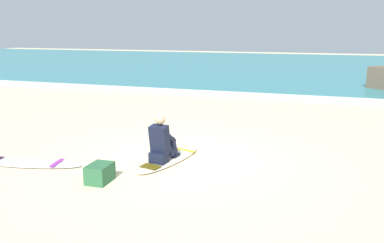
# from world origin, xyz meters

# --- Properties ---
(ground_plane) EXTENTS (80.00, 80.00, 0.00)m
(ground_plane) POSITION_xyz_m (0.00, 0.00, 0.00)
(ground_plane) COLOR beige
(sea) EXTENTS (80.00, 28.00, 0.10)m
(sea) POSITION_xyz_m (0.00, 21.76, 0.05)
(sea) COLOR teal
(sea) RESTS_ON ground
(breaking_foam) EXTENTS (80.00, 0.90, 0.11)m
(breaking_foam) POSITION_xyz_m (0.00, 8.06, 0.06)
(breaking_foam) COLOR white
(breaking_foam) RESTS_ON ground
(surfboard_main) EXTENTS (0.94, 2.10, 0.08)m
(surfboard_main) POSITION_xyz_m (-0.14, -0.17, 0.04)
(surfboard_main) COLOR #EFE5C6
(surfboard_main) RESTS_ON ground
(surfer_seated) EXTENTS (0.43, 0.74, 0.95)m
(surfer_seated) POSITION_xyz_m (-0.20, -0.42, 0.44)
(surfer_seated) COLOR black
(surfer_seated) RESTS_ON surfboard_main
(surfboard_spare_near) EXTENTS (2.28, 0.90, 0.08)m
(surfboard_spare_near) POSITION_xyz_m (-2.70, -1.29, 0.04)
(surfboard_spare_near) COLOR silver
(surfboard_spare_near) RESTS_ON ground
(beach_bag) EXTENTS (0.38, 0.49, 0.32)m
(beach_bag) POSITION_xyz_m (-0.86, -1.63, 0.16)
(beach_bag) COLOR #285B38
(beach_bag) RESTS_ON ground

